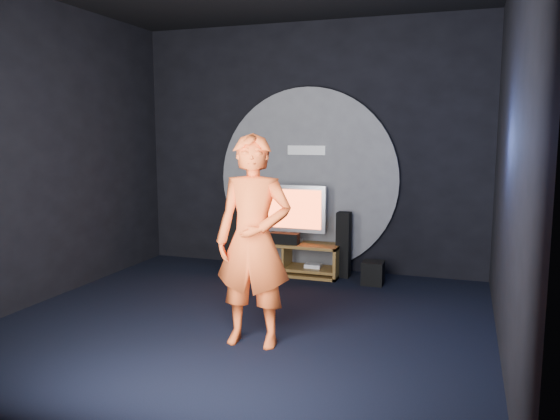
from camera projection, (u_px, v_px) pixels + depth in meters
The scene contains 14 objects.
floor at pixel (242, 323), 5.69m from camera, with size 5.00×5.00×0.00m, color black.
back_wall at pixel (309, 148), 7.78m from camera, with size 5.00×0.04×3.50m, color black.
front_wall at pixel (69, 171), 3.10m from camera, with size 5.00×0.04×3.50m, color black.
left_wall at pixel (39, 152), 6.24m from camera, with size 0.04×5.00×3.50m, color black.
right_wall at pixel (511, 158), 4.64m from camera, with size 0.04×5.00×3.50m, color black.
wall_disc_panel at pixel (307, 179), 7.80m from camera, with size 2.60×0.11×2.60m.
media_console at pixel (287, 260), 7.64m from camera, with size 1.49×0.45×0.45m.
tv at pixel (289, 211), 7.60m from camera, with size 1.06×0.22×0.80m.
center_speaker at pixel (285, 238), 7.49m from camera, with size 0.40×0.15×0.15m, color black.
remote at pixel (250, 241), 7.65m from camera, with size 0.18×0.05×0.02m, color black.
tower_speaker_left at pixel (234, 240), 7.80m from camera, with size 0.18×0.20×0.90m, color black.
tower_speaker_right at pixel (343, 245), 7.45m from camera, with size 0.18×0.20×0.90m, color black.
subwoofer at pixel (373, 273), 7.11m from camera, with size 0.28×0.28×0.30m, color black.
player at pixel (253, 241), 5.00m from camera, with size 0.71×0.47×1.96m, color #E2511E.
Camera 1 is at (2.14, -5.05, 1.96)m, focal length 35.00 mm.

